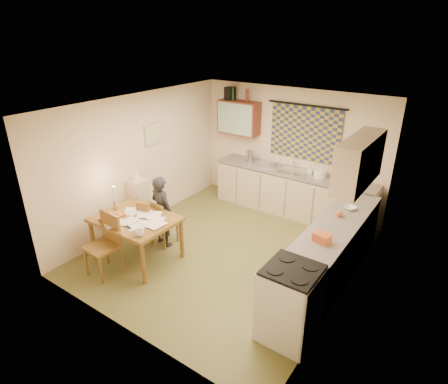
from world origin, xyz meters
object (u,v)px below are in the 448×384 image
Objects in this scene: counter_back at (292,193)px; stove at (290,303)px; dining_table at (137,238)px; counter_right at (330,255)px; chair_far at (164,230)px; shelf_stand at (139,205)px; person at (162,211)px.

stove reaches higher than counter_back.
counter_back reaches higher than dining_table.
counter_right is 2.27× the size of dining_table.
counter_back is 3.27m from dining_table.
stove is 1.21× the size of chair_far.
counter_right is 2.93× the size of stove.
stove is at bearing -13.90° from shelf_stand.
chair_far is at bearing -167.48° from counter_right.
counter_back is 3.32× the size of shelf_stand.
counter_back is 3.05m from shelf_stand.
person reaches higher than stove.
stove reaches higher than shelf_stand.
chair_far is (-2.79, 0.73, -0.24)m from stove.
counter_back is 2.57× the size of person.
counter_back reaches higher than chair_far.
chair_far is (0.03, 0.59, -0.12)m from dining_table.
person is at bearing 165.58° from stove.
counter_right is 3.07m from dining_table.
chair_far is (-2.79, -0.62, -0.19)m from counter_right.
stove is 2.88m from person.
person is 1.29× the size of shelf_stand.
counter_right is at bearing -164.16° from chair_far.
stove is at bearing 172.00° from person.
dining_table is 1.31× the size of shelf_stand.
person reaches higher than counter_right.
counter_back is 1.12× the size of counter_right.
counter_back is at bearing 46.92° from shelf_stand.
counter_right is at bearing -160.68° from person.
counter_back is at bearing -116.13° from chair_far.
shelf_stand reaches higher than dining_table.
shelf_stand is (-0.76, 0.16, -0.15)m from person.
chair_far is at bearing -119.45° from counter_back.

